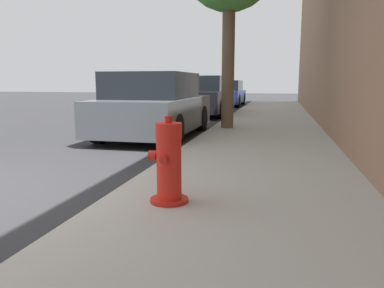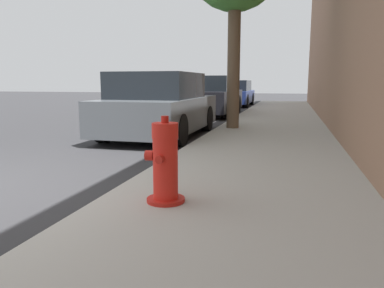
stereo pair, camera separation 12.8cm
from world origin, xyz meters
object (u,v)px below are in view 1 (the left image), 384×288
parked_car_near (155,106)px  parked_car_far (225,94)px  fire_hydrant (169,164)px  parked_car_mid (204,96)px

parked_car_near → parked_car_far: 11.64m
fire_hydrant → parked_car_near: (-1.78, 4.85, 0.21)m
fire_hydrant → parked_car_mid: size_ratio=0.18×
parked_car_near → parked_car_mid: 5.86m
parked_car_near → parked_car_far: size_ratio=0.93×
parked_car_near → fire_hydrant: bearing=-69.8°
fire_hydrant → parked_car_mid: bearing=99.8°
fire_hydrant → parked_car_mid: parked_car_mid is taller
parked_car_mid → parked_car_near: bearing=-89.4°
parked_car_mid → fire_hydrant: bearing=-80.2°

